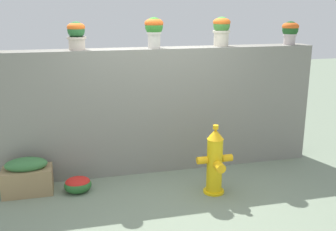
{
  "coord_description": "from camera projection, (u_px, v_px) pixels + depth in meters",
  "views": [
    {
      "loc": [
        -1.17,
        -4.67,
        2.4
      ],
      "look_at": [
        0.18,
        0.74,
        0.87
      ],
      "focal_mm": 42.62,
      "sensor_mm": 36.0,
      "label": 1
    }
  ],
  "objects": [
    {
      "name": "ground_plane",
      "position": [
        168.0,
        194.0,
        5.27
      ],
      "size": [
        24.0,
        24.0,
        0.0
      ],
      "primitive_type": "plane",
      "color": "gray"
    },
    {
      "name": "stone_wall",
      "position": [
        153.0,
        110.0,
        5.91
      ],
      "size": [
        4.92,
        0.37,
        1.83
      ],
      "primitive_type": "cube",
      "color": "gray",
      "rests_on": "ground"
    },
    {
      "name": "potted_plant_1",
      "position": [
        76.0,
        34.0,
        5.38
      ],
      "size": [
        0.26,
        0.26,
        0.38
      ],
      "color": "beige",
      "rests_on": "stone_wall"
    },
    {
      "name": "potted_plant_2",
      "position": [
        154.0,
        28.0,
        5.59
      ],
      "size": [
        0.27,
        0.27,
        0.43
      ],
      "color": "beige",
      "rests_on": "stone_wall"
    },
    {
      "name": "potted_plant_3",
      "position": [
        221.0,
        29.0,
        5.88
      ],
      "size": [
        0.26,
        0.26,
        0.43
      ],
      "color": "beige",
      "rests_on": "stone_wall"
    },
    {
      "name": "potted_plant_4",
      "position": [
        290.0,
        30.0,
        6.12
      ],
      "size": [
        0.26,
        0.26,
        0.36
      ],
      "color": "#BFB1AF",
      "rests_on": "stone_wall"
    },
    {
      "name": "fire_hydrant",
      "position": [
        215.0,
        162.0,
        5.22
      ],
      "size": [
        0.48,
        0.39,
        0.94
      ],
      "color": "yellow",
      "rests_on": "ground"
    },
    {
      "name": "flower_bush_left",
      "position": [
        78.0,
        184.0,
        5.32
      ],
      "size": [
        0.36,
        0.33,
        0.21
      ],
      "color": "#2A652D",
      "rests_on": "ground"
    },
    {
      "name": "planter_box",
      "position": [
        27.0,
        177.0,
        5.25
      ],
      "size": [
        0.64,
        0.35,
        0.5
      ],
      "color": "#957A53",
      "rests_on": "ground"
    }
  ]
}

